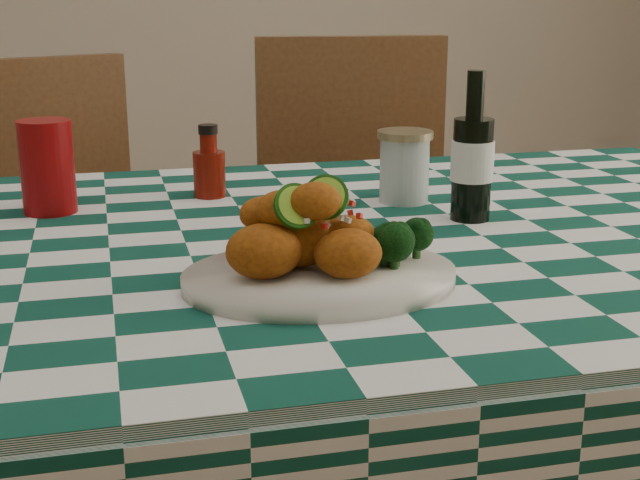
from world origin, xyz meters
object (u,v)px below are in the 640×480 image
object	(u,v)px
mason_jar	(404,167)
wooden_chair_right	(365,264)
fried_chicken_pile	(313,227)
red_tumbler	(47,167)
ketchup_bottle	(209,161)
wooden_chair_left	(79,287)
dining_table	(329,477)
beer_bottle	(473,146)
plate	(320,278)

from	to	relation	value
mason_jar	wooden_chair_right	world-z (taller)	wooden_chair_right
fried_chicken_pile	red_tumbler	distance (m)	0.54
fried_chicken_pile	ketchup_bottle	xyz separation A→B (m)	(-0.06, 0.49, -0.01)
wooden_chair_left	dining_table	bearing A→B (deg)	-86.04
fried_chicken_pile	red_tumbler	bearing A→B (deg)	125.44
dining_table	red_tumbler	distance (m)	0.65
fried_chicken_pile	ketchup_bottle	distance (m)	0.49
dining_table	ketchup_bottle	xyz separation A→B (m)	(-0.14, 0.27, 0.45)
ketchup_bottle	beer_bottle	world-z (taller)	beer_bottle
dining_table	wooden_chair_right	size ratio (longest dim) A/B	1.64
wooden_chair_right	plate	bearing A→B (deg)	-103.90
dining_table	wooden_chair_left	size ratio (longest dim) A/B	1.71
red_tumbler	mason_jar	xyz separation A→B (m)	(0.56, -0.07, -0.01)
dining_table	plate	world-z (taller)	plate
plate	mason_jar	bearing A→B (deg)	58.09
plate	wooden_chair_right	xyz separation A→B (m)	(0.34, 0.92, -0.29)
plate	fried_chicken_pile	distance (m)	0.06
wooden_chair_left	ketchup_bottle	bearing A→B (deg)	-86.04
fried_chicken_pile	ketchup_bottle	world-z (taller)	fried_chicken_pile
ketchup_bottle	red_tumbler	bearing A→B (deg)	-169.40
fried_chicken_pile	red_tumbler	world-z (taller)	red_tumbler
red_tumbler	ketchup_bottle	size ratio (longest dim) A/B	1.19
red_tumbler	ketchup_bottle	bearing A→B (deg)	10.60
red_tumbler	beer_bottle	xyz separation A→B (m)	(0.62, -0.20, 0.04)
plate	fried_chicken_pile	bearing A→B (deg)	-180.00
wooden_chair_right	ketchup_bottle	bearing A→B (deg)	-127.13
dining_table	beer_bottle	size ratio (longest dim) A/B	7.47
fried_chicken_pile	red_tumbler	xyz separation A→B (m)	(-0.31, 0.44, 0.00)
fried_chicken_pile	mason_jar	bearing A→B (deg)	57.21
dining_table	wooden_chair_right	distance (m)	0.76
mason_jar	wooden_chair_left	bearing A→B (deg)	132.63
plate	red_tumbler	distance (m)	0.55
fried_chicken_pile	wooden_chair_left	distance (m)	1.08
red_tumbler	wooden_chair_left	distance (m)	0.64
ketchup_bottle	beer_bottle	xyz separation A→B (m)	(0.36, -0.25, 0.05)
mason_jar	wooden_chair_left	distance (m)	0.88
red_tumbler	dining_table	bearing A→B (deg)	-29.68
plate	red_tumbler	xyz separation A→B (m)	(-0.32, 0.44, 0.06)
plate	wooden_chair_right	bearing A→B (deg)	69.93
plate	ketchup_bottle	xyz separation A→B (m)	(-0.07, 0.49, 0.05)
red_tumbler	wooden_chair_left	xyz separation A→B (m)	(0.01, 0.52, -0.37)
plate	mason_jar	world-z (taller)	mason_jar
plate	wooden_chair_right	size ratio (longest dim) A/B	0.32
beer_bottle	wooden_chair_right	xyz separation A→B (m)	(0.04, 0.67, -0.39)
fried_chicken_pile	wooden_chair_right	bearing A→B (deg)	69.48
wooden_chair_right	beer_bottle	bearing A→B (deg)	-87.36
fried_chicken_pile	wooden_chair_right	xyz separation A→B (m)	(0.34, 0.92, -0.35)
red_tumbler	wooden_chair_right	world-z (taller)	wooden_chair_right
mason_jar	beer_bottle	size ratio (longest dim) A/B	0.52
plate	red_tumbler	bearing A→B (deg)	126.13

